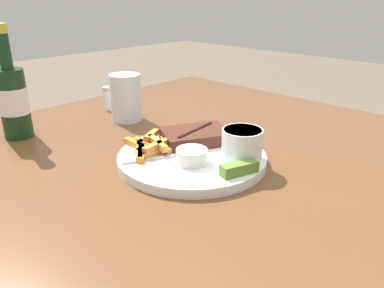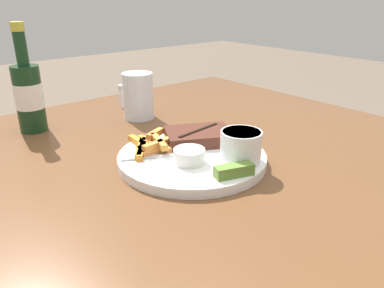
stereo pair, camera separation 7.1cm
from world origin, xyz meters
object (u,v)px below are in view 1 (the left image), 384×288
at_px(pickle_spear, 239,168).
at_px(beer_bottle, 13,99).
at_px(knife_utensil, 184,146).
at_px(salt_shaker, 109,98).
at_px(steak_portion, 195,136).
at_px(fork_utensil, 154,158).
at_px(drinking_glass, 126,98).
at_px(coleslaw_cup, 242,143).
at_px(dipping_sauce_cup, 192,155).
at_px(dinner_plate, 192,158).

relative_size(pickle_spear, beer_bottle, 0.29).
xyz_separation_m(knife_utensil, salt_shaker, (0.08, 0.37, 0.01)).
distance_m(steak_portion, beer_bottle, 0.41).
bearing_deg(beer_bottle, knife_utensil, -62.46).
xyz_separation_m(steak_portion, knife_utensil, (-0.04, -0.01, -0.01)).
relative_size(beer_bottle, salt_shaker, 3.79).
relative_size(pickle_spear, knife_utensil, 0.48).
xyz_separation_m(fork_utensil, beer_bottle, (-0.10, 0.35, 0.07)).
bearing_deg(drinking_glass, knife_utensil, -102.86).
bearing_deg(steak_portion, coleslaw_cup, -92.18).
distance_m(fork_utensil, salt_shaker, 0.40).
relative_size(coleslaw_cup, beer_bottle, 0.30).
height_order(steak_portion, coleslaw_cup, coleslaw_cup).
height_order(steak_portion, dipping_sauce_cup, same).
bearing_deg(dipping_sauce_cup, beer_bottle, 109.07).
xyz_separation_m(pickle_spear, salt_shaker, (0.10, 0.52, 0.00)).
bearing_deg(fork_utensil, beer_bottle, 133.44).
height_order(dipping_sauce_cup, drinking_glass, drinking_glass).
bearing_deg(dipping_sauce_cup, salt_shaker, 74.41).
xyz_separation_m(fork_utensil, salt_shaker, (0.16, 0.37, 0.01)).
height_order(coleslaw_cup, knife_utensil, coleslaw_cup).
distance_m(dipping_sauce_cup, knife_utensil, 0.07).
bearing_deg(salt_shaker, drinking_glass, -100.38).
xyz_separation_m(coleslaw_cup, beer_bottle, (-0.22, 0.46, 0.04)).
height_order(dipping_sauce_cup, knife_utensil, dipping_sauce_cup).
height_order(steak_portion, fork_utensil, steak_portion).
bearing_deg(drinking_glass, coleslaw_cup, -93.97).
bearing_deg(knife_utensil, fork_utensil, 122.01).
relative_size(knife_utensil, salt_shaker, 2.27).
height_order(beer_bottle, salt_shaker, beer_bottle).
xyz_separation_m(pickle_spear, fork_utensil, (-0.06, 0.15, -0.01)).
height_order(dinner_plate, dipping_sauce_cup, dipping_sauce_cup).
xyz_separation_m(dipping_sauce_cup, drinking_glass, (0.10, 0.33, 0.03)).
xyz_separation_m(drinking_glass, salt_shaker, (0.02, 0.11, -0.03)).
relative_size(dinner_plate, pickle_spear, 3.98).
distance_m(coleslaw_cup, pickle_spear, 0.07).
bearing_deg(beer_bottle, dipping_sauce_cup, -70.93).
relative_size(dinner_plate, knife_utensil, 1.92).
bearing_deg(dipping_sauce_cup, fork_utensil, 120.96).
xyz_separation_m(coleslaw_cup, pickle_spear, (-0.05, -0.03, -0.02)).
bearing_deg(dinner_plate, beer_bottle, 114.18).
distance_m(dipping_sauce_cup, drinking_glass, 0.34).
bearing_deg(pickle_spear, drinking_glass, 79.41).
relative_size(dinner_plate, steak_portion, 1.77).
distance_m(beer_bottle, salt_shaker, 0.27).
relative_size(dinner_plate, salt_shaker, 4.36).
xyz_separation_m(pickle_spear, knife_utensil, (0.02, 0.15, -0.01)).
distance_m(dinner_plate, drinking_glass, 0.31).
height_order(pickle_spear, knife_utensil, pickle_spear).
bearing_deg(fork_utensil, coleslaw_cup, -19.55).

